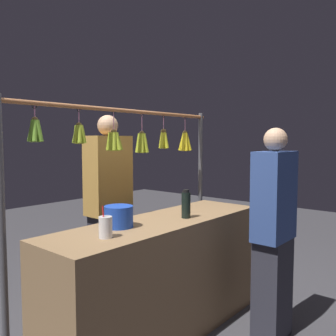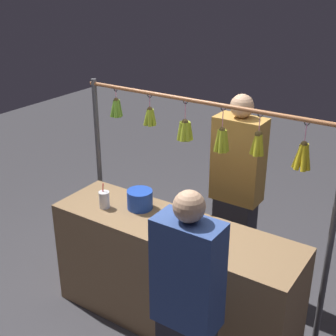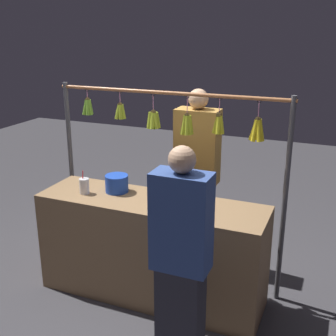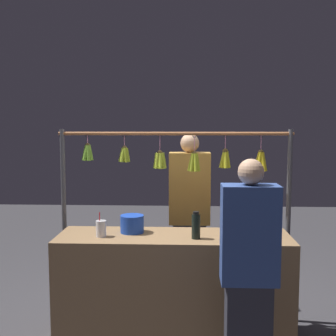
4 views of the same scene
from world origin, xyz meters
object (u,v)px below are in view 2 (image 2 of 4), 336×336
object	(u,v)px
water_bottle	(188,225)
customer_person	(187,317)
blue_bucket	(140,199)
drink_cup	(104,200)
vendor_person	(236,195)

from	to	relation	value
water_bottle	customer_person	bearing A→B (deg)	121.20
blue_bucket	customer_person	size ratio (longest dim) A/B	0.13
drink_cup	vendor_person	size ratio (longest dim) A/B	0.12
water_bottle	blue_bucket	world-z (taller)	water_bottle
vendor_person	drink_cup	bearing A→B (deg)	48.74
blue_bucket	vendor_person	bearing A→B (deg)	-125.63
water_bottle	vendor_person	bearing A→B (deg)	-87.09
water_bottle	blue_bucket	size ratio (longest dim) A/B	1.11
blue_bucket	vendor_person	distance (m)	0.87
blue_bucket	drink_cup	xyz separation A→B (m)	(0.24, 0.15, -0.01)
customer_person	water_bottle	bearing A→B (deg)	-58.80
water_bottle	drink_cup	distance (m)	0.79
drink_cup	customer_person	bearing A→B (deg)	152.09
drink_cup	customer_person	xyz separation A→B (m)	(-1.14, 0.60, -0.18)
drink_cup	customer_person	world-z (taller)	customer_person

